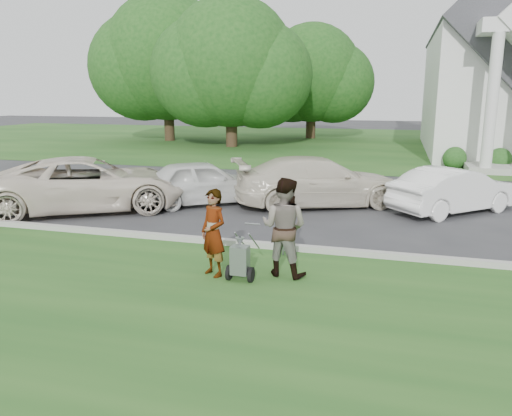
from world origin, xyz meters
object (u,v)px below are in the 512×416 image
at_px(car_b, 203,182).
at_px(tree_left, 231,68).
at_px(person_left, 213,234).
at_px(car_a, 89,184).
at_px(parking_meter_near, 284,216).
at_px(car_d, 454,190).
at_px(car_c, 319,182).
at_px(striping_cart, 240,261).
at_px(tree_far, 167,63).
at_px(tree_back, 312,78).
at_px(person_right, 284,228).

bearing_deg(car_b, tree_left, -19.11).
relative_size(person_left, car_a, 0.29).
distance_m(parking_meter_near, car_d, 6.71).
height_order(tree_left, car_c, tree_left).
relative_size(tree_left, person_left, 6.22).
xyz_separation_m(striping_cart, car_b, (-3.21, 6.16, 0.32)).
relative_size(tree_far, car_b, 2.76).
bearing_deg(tree_back, car_b, -88.03).
xyz_separation_m(striping_cart, person_left, (-0.58, 0.14, 0.45)).
distance_m(tree_back, car_c, 25.29).
bearing_deg(car_c, tree_far, 10.45).
height_order(person_right, car_d, person_right).
distance_m(car_c, car_d, 4.04).
height_order(tree_far, car_d, tree_far).
relative_size(person_right, car_a, 0.33).
height_order(striping_cart, parking_meter_near, parking_meter_near).
xyz_separation_m(tree_far, car_b, (10.87, -20.37, -4.97)).
height_order(tree_back, person_left, tree_back).
xyz_separation_m(tree_far, car_c, (14.48, -19.58, -4.91)).
distance_m(tree_back, parking_meter_near, 30.40).
xyz_separation_m(tree_back, car_a, (-2.13, -27.13, -3.91)).
bearing_deg(car_c, car_d, -113.74).
bearing_deg(parking_meter_near, tree_left, 111.36).
xyz_separation_m(parking_meter_near, car_d, (3.98, 5.40, -0.21)).
bearing_deg(tree_far, person_right, -60.34).
relative_size(parking_meter_near, car_d, 0.34).
xyz_separation_m(tree_far, car_a, (7.87, -22.13, -4.88)).
bearing_deg(parking_meter_near, striping_cart, -104.55).
xyz_separation_m(tree_far, person_right, (14.81, -26.00, -4.73)).
bearing_deg(person_left, car_a, 173.81).
distance_m(person_right, car_b, 6.87).
bearing_deg(tree_left, car_b, -74.34).
bearing_deg(person_right, car_b, -44.88).
height_order(tree_far, striping_cart, tree_far).
xyz_separation_m(person_right, parking_meter_near, (-0.27, 1.18, -0.07)).
xyz_separation_m(car_b, car_d, (7.64, 0.96, -0.04)).
bearing_deg(car_c, car_a, 85.08).
relative_size(tree_back, car_a, 1.64).
height_order(tree_back, car_d, tree_back).
xyz_separation_m(person_left, car_b, (-2.63, 6.02, -0.14)).
bearing_deg(striping_cart, person_right, 36.94).
distance_m(tree_far, tree_back, 11.22).
bearing_deg(car_d, striping_cart, 105.33).
distance_m(tree_left, car_b, 18.57).
distance_m(person_left, car_d, 8.59).
bearing_deg(striping_cart, car_d, 58.30).
bearing_deg(striping_cart, car_c, 86.97).
relative_size(tree_far, person_left, 6.82).
bearing_deg(car_d, tree_far, 0.87).
distance_m(tree_left, parking_meter_near, 23.80).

